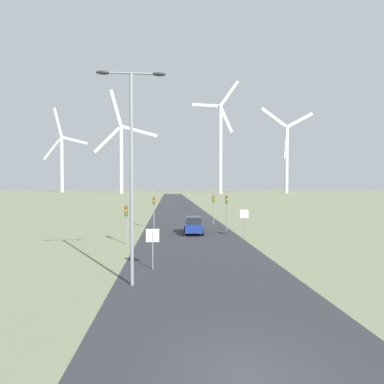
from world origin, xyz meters
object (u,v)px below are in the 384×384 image
at_px(wind_turbine_right, 287,152).
at_px(wind_turbine_center, 220,141).
at_px(stop_sign_far, 244,218).
at_px(traffic_light_post_mid_right, 214,203).
at_px(wind_turbine_far_left, 62,157).
at_px(stop_sign_near, 153,241).
at_px(traffic_light_post_near_right, 227,205).
at_px(wind_turbine_left, 121,150).
at_px(traffic_light_post_near_left, 126,216).
at_px(traffic_light_post_mid_left, 154,205).
at_px(streetlamp, 131,153).
at_px(car_approaching, 194,225).

bearing_deg(wind_turbine_right, wind_turbine_center, 179.82).
relative_size(stop_sign_far, traffic_light_post_mid_right, 0.72).
bearing_deg(wind_turbine_far_left, wind_turbine_right, -14.78).
distance_m(stop_sign_near, traffic_light_post_near_right, 17.30).
bearing_deg(traffic_light_post_near_right, wind_turbine_center, 80.46).
relative_size(stop_sign_near, wind_turbine_left, 0.04).
bearing_deg(traffic_light_post_near_left, traffic_light_post_mid_left, 78.01).
bearing_deg(wind_turbine_right, traffic_light_post_near_right, -114.23).
height_order(streetlamp, traffic_light_post_near_right, streetlamp).
bearing_deg(streetlamp, car_approaching, 74.31).
bearing_deg(wind_turbine_left, traffic_light_post_near_left, -80.98).
height_order(traffic_light_post_near_right, wind_turbine_far_left, wind_turbine_far_left).
bearing_deg(traffic_light_post_near_right, wind_turbine_right, 65.77).
bearing_deg(traffic_light_post_mid_right, wind_turbine_left, 103.20).
relative_size(traffic_light_post_near_left, wind_turbine_left, 0.05).
xyz_separation_m(traffic_light_post_mid_left, car_approaching, (4.41, -4.12, -1.86)).
height_order(wind_turbine_center, wind_turbine_right, wind_turbine_center).
height_order(traffic_light_post_mid_left, wind_turbine_left, wind_turbine_left).
relative_size(traffic_light_post_mid_left, wind_turbine_far_left, 0.06).
bearing_deg(traffic_light_post_near_right, car_approaching, -150.74).
relative_size(traffic_light_post_near_right, traffic_light_post_mid_right, 1.04).
xyz_separation_m(stop_sign_near, traffic_light_post_mid_right, (6.82, 20.28, 1.08)).
bearing_deg(traffic_light_post_near_left, car_approaching, 38.80).
bearing_deg(wind_turbine_left, car_approaching, -78.47).
bearing_deg(traffic_light_post_mid_right, wind_turbine_right, 64.80).
distance_m(traffic_light_post_near_left, wind_turbine_right, 176.20).
height_order(stop_sign_far, wind_turbine_left, wind_turbine_left).
xyz_separation_m(traffic_light_post_near_right, wind_turbine_right, (67.10, 149.11, 23.22)).
xyz_separation_m(car_approaching, wind_turbine_far_left, (-79.73, 191.15, 24.60)).
height_order(traffic_light_post_mid_left, wind_turbine_right, wind_turbine_right).
xyz_separation_m(streetlamp, wind_turbine_right, (75.63, 167.46, 19.32)).
bearing_deg(traffic_light_post_near_right, stop_sign_near, -116.19).
relative_size(wind_turbine_far_left, wind_turbine_left, 0.95).
relative_size(car_approaching, wind_turbine_center, 0.06).
height_order(stop_sign_near, wind_turbine_left, wind_turbine_left).
distance_m(stop_sign_far, traffic_light_post_mid_right, 9.99).
relative_size(car_approaching, wind_turbine_right, 0.08).
bearing_deg(stop_sign_near, stop_sign_far, 51.25).
bearing_deg(wind_turbine_center, traffic_light_post_near_right, -99.54).
bearing_deg(traffic_light_post_mid_left, stop_sign_near, -87.39).
height_order(traffic_light_post_near_left, car_approaching, traffic_light_post_near_left).
height_order(traffic_light_post_near_right, traffic_light_post_mid_right, traffic_light_post_near_right).
distance_m(streetlamp, stop_sign_near, 5.90).
xyz_separation_m(car_approaching, wind_turbine_left, (-32.32, 158.42, 25.92)).
bearing_deg(traffic_light_post_near_left, stop_sign_near, -71.27).
xyz_separation_m(stop_sign_far, wind_turbine_center, (24.31, 154.27, 30.28)).
distance_m(traffic_light_post_mid_left, wind_turbine_right, 167.11).
bearing_deg(traffic_light_post_near_right, wind_turbine_left, 103.09).
xyz_separation_m(stop_sign_near, wind_turbine_left, (-28.71, 171.67, 25.09)).
xyz_separation_m(wind_turbine_left, wind_turbine_right, (103.43, -7.07, -0.70)).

